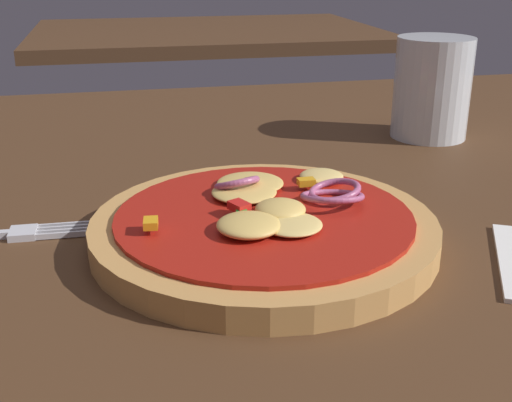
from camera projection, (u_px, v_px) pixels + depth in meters
name	position (u px, v px, depth m)	size (l,w,h in m)	color
dining_table	(320.00, 255.00, 0.45)	(1.14, 1.04, 0.03)	#4C301C
pizza	(263.00, 223.00, 0.44)	(0.23, 0.23, 0.04)	tan
beer_glass	(432.00, 90.00, 0.66)	(0.08, 0.08, 0.10)	silver
background_table	(207.00, 34.00, 1.58)	(0.82, 0.58, 0.03)	#4C301C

